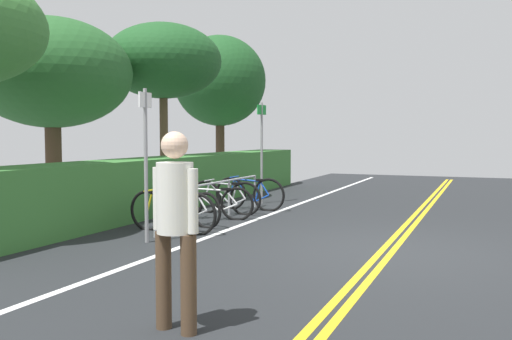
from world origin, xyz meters
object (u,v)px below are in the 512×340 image
(bike_rack, at_px, (214,192))
(bicycle_0, at_px, (172,212))
(pedestrian, at_px, (175,217))
(bicycle_3, at_px, (225,197))
(sign_post_far, at_px, (262,144))
(tree_far_right, at_px, (163,62))
(sign_post_near, at_px, (146,151))
(bicycle_1, at_px, (187,208))
(tree_extra, at_px, (220,81))
(tree_mid, at_px, (52,74))
(bicycle_4, at_px, (250,194))
(bicycle_2, at_px, (212,203))

(bike_rack, height_order, bicycle_0, bike_rack)
(bicycle_0, bearing_deg, pedestrian, -148.21)
(bicycle_0, height_order, pedestrian, pedestrian)
(bicycle_0, relative_size, bicycle_3, 1.07)
(sign_post_far, distance_m, tree_far_right, 3.36)
(bicycle_0, bearing_deg, sign_post_near, -173.12)
(bicycle_1, bearing_deg, tree_far_right, 37.98)
(bicycle_3, distance_m, tree_extra, 7.32)
(bike_rack, height_order, tree_extra, tree_extra)
(bicycle_0, relative_size, bicycle_1, 1.10)
(bicycle_3, height_order, tree_extra, tree_extra)
(bicycle_1, bearing_deg, tree_mid, 82.48)
(bike_rack, relative_size, pedestrian, 2.49)
(tree_mid, relative_size, tree_extra, 0.85)
(bicycle_1, distance_m, tree_extra, 8.75)
(sign_post_near, xyz_separation_m, tree_mid, (2.19, 3.91, 1.60))
(tree_far_right, relative_size, tree_extra, 0.91)
(bicycle_4, bearing_deg, pedestrian, -161.22)
(bicycle_4, bearing_deg, bicycle_2, 175.02)
(bicycle_2, relative_size, bicycle_3, 1.02)
(bicycle_2, height_order, bicycle_4, bicycle_4)
(bicycle_0, relative_size, tree_extra, 0.36)
(bicycle_3, xyz_separation_m, tree_extra, (5.87, 3.05, 3.14))
(bike_rack, relative_size, bicycle_2, 2.52)
(bicycle_2, relative_size, tree_mid, 0.40)
(bicycle_0, xyz_separation_m, pedestrian, (-4.26, -2.64, 0.65))
(bicycle_3, bearing_deg, sign_post_far, -1.06)
(bicycle_3, bearing_deg, tree_mid, 108.23)
(sign_post_far, bearing_deg, bicycle_4, -170.64)
(bicycle_2, distance_m, bicycle_4, 1.62)
(sign_post_near, bearing_deg, tree_mid, 60.75)
(bicycle_2, bearing_deg, sign_post_far, 1.23)
(bicycle_3, bearing_deg, bicycle_4, -16.94)
(bicycle_0, bearing_deg, bicycle_1, 9.76)
(bicycle_2, distance_m, sign_post_far, 3.07)
(bicycle_0, height_order, sign_post_far, sign_post_far)
(bike_rack, height_order, sign_post_far, sign_post_far)
(tree_far_right, bearing_deg, pedestrian, -147.25)
(tree_far_right, bearing_deg, bike_rack, -131.94)
(bike_rack, distance_m, tree_extra, 7.97)
(bicycle_4, bearing_deg, sign_post_near, -179.75)
(bicycle_2, bearing_deg, sign_post_near, -176.45)
(bike_rack, xyz_separation_m, bicycle_2, (-0.01, 0.04, -0.23))
(sign_post_far, bearing_deg, pedestrian, -162.49)
(bicycle_1, bearing_deg, bicycle_2, -5.66)
(bike_rack, bearing_deg, sign_post_far, 2.06)
(bike_rack, bearing_deg, bicycle_2, 102.92)
(bicycle_0, bearing_deg, sign_post_far, 1.34)
(bicycle_1, xyz_separation_m, bicycle_3, (1.69, 0.01, 0.02))
(bicycle_1, relative_size, sign_post_far, 0.66)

